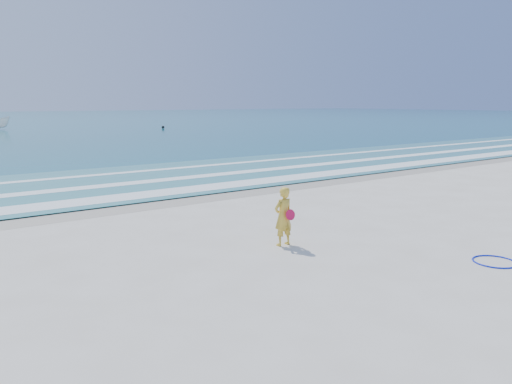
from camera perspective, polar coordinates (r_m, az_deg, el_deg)
ground at (r=11.23m, az=10.72°, el=-8.17°), size 400.00×400.00×0.00m
wet_sand at (r=18.36m, az=-10.22°, el=-0.95°), size 400.00×2.40×0.00m
shallow at (r=22.89m, az=-15.76°, el=1.14°), size 400.00×10.00×0.01m
foam_near at (r=19.50m, az=-11.91°, el=-0.20°), size 400.00×1.40×0.01m
foam_mid at (r=22.15m, az=-15.03°, el=0.90°), size 400.00×0.90×0.01m
foam_far at (r=25.22m, az=-17.77°, el=1.86°), size 400.00×0.60×0.01m
hoop at (r=12.39m, az=25.60°, el=-7.18°), size 1.13×1.13×0.03m
buoy at (r=67.72m, az=-10.58°, el=7.29°), size 0.39×0.39×0.39m
woman at (r=12.32m, az=3.13°, el=-2.80°), size 0.55×0.41×1.47m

